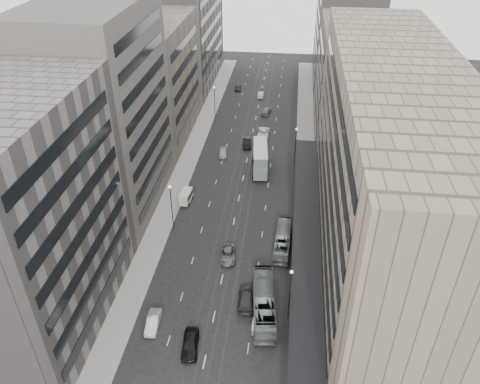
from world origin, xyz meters
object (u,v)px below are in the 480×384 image
at_px(bus_near, 264,302).
at_px(sedan_2, 228,254).
at_px(bus_far, 283,240).
at_px(pedestrian, 292,330).
at_px(vw_microbus, 260,320).
at_px(sedan_0, 190,344).
at_px(double_decker, 260,158).
at_px(sedan_1, 153,322).
at_px(panel_van, 186,196).

xyz_separation_m(bus_near, sedan_2, (-6.21, 10.05, -0.99)).
relative_size(bus_far, pedestrian, 6.19).
distance_m(bus_near, vw_microbus, 2.64).
height_order(bus_near, sedan_0, bus_near).
xyz_separation_m(double_decker, sedan_0, (-5.02, -43.50, -1.97)).
xyz_separation_m(vw_microbus, sedan_1, (-13.61, -1.53, -0.44)).
height_order(panel_van, sedan_1, panel_van).
bearing_deg(sedan_1, pedestrian, -2.13).
bearing_deg(bus_far, sedan_2, 25.61).
relative_size(sedan_0, sedan_2, 1.01).
bearing_deg(double_decker, pedestrian, -85.06).
bearing_deg(bus_near, double_decker, -90.67).
bearing_deg(vw_microbus, sedan_1, -170.26).
bearing_deg(vw_microbus, panel_van, 123.37).
relative_size(bus_far, sedan_2, 2.04).
relative_size(sedan_0, sedan_1, 1.12).
bearing_deg(bus_far, pedestrian, 98.52).
bearing_deg(panel_van, sedan_0, -71.38).
bearing_deg(sedan_2, bus_near, -66.09).
bearing_deg(double_decker, vw_microbus, -90.66).
relative_size(panel_van, sedan_0, 0.77).
bearing_deg(panel_van, sedan_1, -80.93).
bearing_deg(vw_microbus, bus_far, 85.36).
height_order(panel_van, sedan_0, panel_van).
bearing_deg(sedan_0, pedestrian, 9.52).
bearing_deg(sedan_1, bus_far, 44.25).
height_order(double_decker, vw_microbus, double_decker).
relative_size(sedan_2, pedestrian, 3.04).
bearing_deg(bus_far, sedan_1, 50.51).
relative_size(vw_microbus, sedan_2, 0.82).
distance_m(sedan_2, pedestrian, 16.91).
bearing_deg(sedan_0, vw_microbus, 22.36).
height_order(bus_near, double_decker, double_decker).
height_order(bus_near, panel_van, bus_near).
xyz_separation_m(vw_microbus, pedestrian, (4.07, -1.02, -0.21)).
bearing_deg(bus_near, sedan_2, -64.35).
height_order(bus_near, sedan_1, bus_near).
bearing_deg(bus_far, sedan_0, 65.51).
bearing_deg(pedestrian, double_decker, -86.05).
height_order(vw_microbus, sedan_0, vw_microbus).
relative_size(bus_near, panel_van, 3.20).
xyz_separation_m(double_decker, panel_van, (-12.18, -12.61, -1.56)).
xyz_separation_m(bus_near, pedestrian, (3.76, -3.59, -0.72)).
relative_size(bus_far, double_decker, 1.01).
bearing_deg(sedan_0, sedan_2, 76.61).
bearing_deg(pedestrian, panel_van, -61.08).
bearing_deg(panel_van, sedan_2, -50.28).
height_order(sedan_1, pedestrian, pedestrian).
distance_m(bus_near, bus_far, 13.68).
xyz_separation_m(double_decker, pedestrian, (7.22, -40.14, -1.86)).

